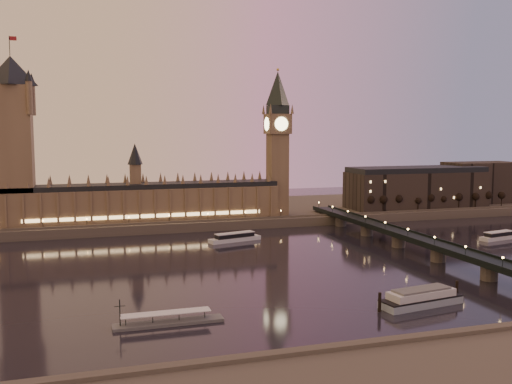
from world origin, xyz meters
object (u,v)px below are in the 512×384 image
cruise_boat_b (499,236)px  cruise_boat_a (235,237)px  pontoon_pier (168,321)px  moored_barge (421,298)px

cruise_boat_b → cruise_boat_a: bearing=153.4°
cruise_boat_a → cruise_boat_b: size_ratio=1.19×
cruise_boat_a → pontoon_pier: 149.25m
cruise_boat_b → pontoon_pier: 235.92m
cruise_boat_a → cruise_boat_b: cruise_boat_a is taller
cruise_boat_a → pontoon_pier: pontoon_pier is taller
cruise_boat_a → moored_barge: size_ratio=0.87×
cruise_boat_b → pontoon_pier: bearing=-167.8°
pontoon_pier → cruise_boat_b: bearing=23.7°
cruise_boat_b → pontoon_pier: size_ratio=0.74×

